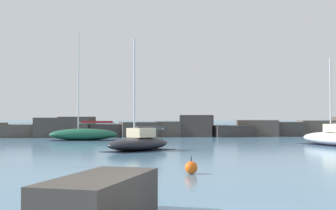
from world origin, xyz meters
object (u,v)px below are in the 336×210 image
object	(u,v)px
sailboat_moored_0	(139,143)
sailboat_moored_1	(336,138)
mooring_buoy_orange_near	(191,168)
sailboat_moored_2	(83,134)

from	to	relation	value
sailboat_moored_0	sailboat_moored_1	xyz separation A→B (m)	(15.85, 3.87, 0.07)
sailboat_moored_0	sailboat_moored_1	size ratio (longest dim) A/B	0.92
mooring_buoy_orange_near	sailboat_moored_1	bearing A→B (deg)	50.59
sailboat_moored_0	sailboat_moored_1	distance (m)	16.31
sailboat_moored_2	mooring_buoy_orange_near	xyz separation A→B (m)	(7.02, -27.27, -0.36)
sailboat_moored_2	mooring_buoy_orange_near	bearing A→B (deg)	-75.56
sailboat_moored_0	sailboat_moored_2	size ratio (longest dim) A/B	0.72
sailboat_moored_1	mooring_buoy_orange_near	world-z (taller)	sailboat_moored_1
sailboat_moored_0	sailboat_moored_2	distance (m)	15.05
sailboat_moored_0	sailboat_moored_2	bearing A→B (deg)	109.96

